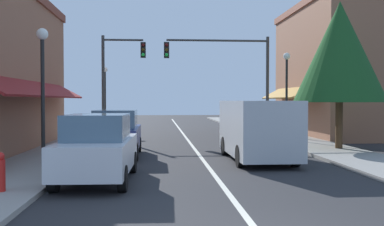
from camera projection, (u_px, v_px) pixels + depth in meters
name	position (u px, v px, depth m)	size (l,w,h in m)	color
ground_plane	(187.00, 139.00, 23.94)	(80.00, 80.00, 0.00)	#28282B
sidewalk_left	(85.00, 139.00, 23.51)	(2.60, 56.00, 0.12)	gray
sidewalk_right	(286.00, 138.00, 24.36)	(2.60, 56.00, 0.12)	gray
lane_center_stripe	(187.00, 139.00, 23.94)	(0.14, 52.00, 0.01)	silver
storefront_right_block	(334.00, 70.00, 26.51)	(5.72, 10.20, 7.92)	#8E5B42
parked_car_nearest_left	(98.00, 148.00, 11.47)	(1.88, 4.15, 1.77)	silver
parked_car_second_left	(116.00, 133.00, 16.59)	(1.79, 4.10, 1.77)	navy
van_in_lane	(257.00, 128.00, 15.57)	(2.02, 5.19, 2.12)	#B2B7BC
traffic_signal_mast_arm	(232.00, 67.00, 25.43)	(6.14, 0.50, 5.85)	#333333
traffic_signal_left_corner	(117.00, 71.00, 25.67)	(2.59, 0.50, 5.93)	#333333
street_lamp_left_near	(43.00, 73.00, 13.60)	(0.36, 0.36, 4.36)	black
street_lamp_right_mid	(287.00, 81.00, 22.43)	(0.36, 0.36, 4.57)	black
street_lamp_left_far	(105.00, 87.00, 29.61)	(0.36, 0.36, 4.41)	black
tree_right_near	(340.00, 52.00, 18.32)	(3.83, 3.83, 6.27)	#4C331E
fire_hydrant	(0.00, 172.00, 9.67)	(0.22, 0.22, 0.87)	red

